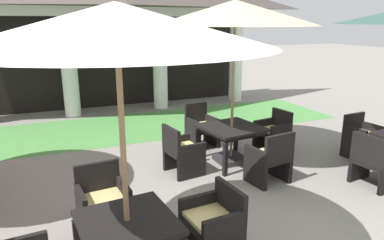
{
  "coord_description": "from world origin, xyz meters",
  "views": [
    {
      "loc": [
        -2.01,
        -3.41,
        2.61
      ],
      "look_at": [
        0.07,
        1.54,
        1.12
      ],
      "focal_mm": 33.64,
      "sensor_mm": 36.0,
      "label": 1
    }
  ],
  "objects_px": {
    "patio_umbrella_mid_right": "(235,14)",
    "patio_chair_mid_right_east": "(273,133)",
    "patio_chair_far_back_north": "(361,137)",
    "patio_table_mid_right": "(232,131)",
    "patio_chair_mid_right_north": "(201,128)",
    "patio_chair_mid_right_south": "(270,159)",
    "patio_chair_mid_right_west": "(182,152)",
    "patio_umbrella_mid_left": "(116,26)",
    "patio_chair_mid_left_north": "(103,203)",
    "patio_table_mid_left": "(127,228)",
    "patio_chair_mid_left_east": "(214,223)",
    "patio_chair_far_back_west": "(374,163)"
  },
  "relations": [
    {
      "from": "patio_chair_mid_left_north",
      "to": "patio_table_mid_right",
      "type": "height_order",
      "value": "patio_chair_mid_left_north"
    },
    {
      "from": "patio_umbrella_mid_right",
      "to": "patio_chair_mid_right_east",
      "type": "bearing_deg",
      "value": 7.8
    },
    {
      "from": "patio_umbrella_mid_left",
      "to": "patio_table_mid_right",
      "type": "relative_size",
      "value": 2.45
    },
    {
      "from": "patio_chair_mid_left_north",
      "to": "patio_chair_mid_right_north",
      "type": "xyz_separation_m",
      "value": [
        2.49,
        2.53,
        -0.01
      ]
    },
    {
      "from": "patio_chair_far_back_west",
      "to": "patio_chair_mid_right_west",
      "type": "bearing_deg",
      "value": -128.08
    },
    {
      "from": "patio_chair_mid_left_east",
      "to": "patio_chair_mid_right_north",
      "type": "relative_size",
      "value": 0.88
    },
    {
      "from": "patio_chair_mid_right_south",
      "to": "patio_chair_mid_right_east",
      "type": "distance_m",
      "value": 1.5
    },
    {
      "from": "patio_chair_mid_left_north",
      "to": "patio_chair_mid_right_east",
      "type": "relative_size",
      "value": 1.02
    },
    {
      "from": "patio_chair_mid_right_east",
      "to": "patio_chair_far_back_north",
      "type": "height_order",
      "value": "patio_chair_mid_right_east"
    },
    {
      "from": "patio_chair_mid_right_north",
      "to": "patio_chair_far_back_north",
      "type": "relative_size",
      "value": 1.08
    },
    {
      "from": "patio_chair_mid_right_north",
      "to": "patio_chair_far_back_north",
      "type": "height_order",
      "value": "patio_chair_mid_right_north"
    },
    {
      "from": "patio_table_mid_right",
      "to": "patio_chair_mid_right_west",
      "type": "height_order",
      "value": "patio_chair_mid_right_west"
    },
    {
      "from": "patio_chair_mid_left_north",
      "to": "patio_chair_mid_right_south",
      "type": "relative_size",
      "value": 0.97
    },
    {
      "from": "patio_umbrella_mid_left",
      "to": "patio_chair_mid_left_north",
      "type": "xyz_separation_m",
      "value": [
        -0.09,
        1.01,
        -2.15
      ]
    },
    {
      "from": "patio_umbrella_mid_right",
      "to": "patio_chair_far_back_west",
      "type": "height_order",
      "value": "patio_umbrella_mid_right"
    },
    {
      "from": "patio_chair_mid_right_south",
      "to": "patio_chair_mid_right_west",
      "type": "bearing_deg",
      "value": 135.01
    },
    {
      "from": "patio_chair_mid_left_east",
      "to": "patio_umbrella_mid_right",
      "type": "height_order",
      "value": "patio_umbrella_mid_right"
    },
    {
      "from": "patio_chair_mid_right_north",
      "to": "patio_table_mid_right",
      "type": "bearing_deg",
      "value": 90.0
    },
    {
      "from": "patio_chair_mid_right_east",
      "to": "patio_chair_far_back_north",
      "type": "bearing_deg",
      "value": -129.51
    },
    {
      "from": "patio_chair_far_back_west",
      "to": "patio_chair_mid_right_east",
      "type": "bearing_deg",
      "value": -170.04
    },
    {
      "from": "patio_chair_far_back_north",
      "to": "patio_umbrella_mid_right",
      "type": "bearing_deg",
      "value": -22.67
    },
    {
      "from": "patio_table_mid_right",
      "to": "patio_chair_mid_right_east",
      "type": "relative_size",
      "value": 1.35
    },
    {
      "from": "patio_chair_mid_left_north",
      "to": "patio_umbrella_mid_left",
      "type": "bearing_deg",
      "value": 90.0
    },
    {
      "from": "patio_chair_far_back_north",
      "to": "patio_table_mid_right",
      "type": "bearing_deg",
      "value": -22.67
    },
    {
      "from": "patio_chair_mid_left_north",
      "to": "patio_umbrella_mid_right",
      "type": "height_order",
      "value": "patio_umbrella_mid_right"
    },
    {
      "from": "patio_chair_mid_left_north",
      "to": "patio_table_mid_right",
      "type": "distance_m",
      "value": 3.02
    },
    {
      "from": "patio_table_mid_left",
      "to": "patio_table_mid_right",
      "type": "xyz_separation_m",
      "value": [
        2.54,
        2.48,
        0.0
      ]
    },
    {
      "from": "patio_chair_mid_left_north",
      "to": "patio_chair_mid_right_east",
      "type": "distance_m",
      "value": 4.02
    },
    {
      "from": "patio_chair_mid_left_east",
      "to": "patio_chair_far_back_north",
      "type": "bearing_deg",
      "value": -72.8
    },
    {
      "from": "patio_table_mid_right",
      "to": "patio_chair_far_back_north",
      "type": "height_order",
      "value": "patio_chair_far_back_north"
    },
    {
      "from": "patio_umbrella_mid_left",
      "to": "patio_chair_mid_right_south",
      "type": "height_order",
      "value": "patio_umbrella_mid_left"
    },
    {
      "from": "patio_chair_mid_right_north",
      "to": "patio_chair_mid_right_south",
      "type": "xyz_separation_m",
      "value": [
        0.29,
        -2.11,
        0.02
      ]
    },
    {
      "from": "patio_chair_mid_left_east",
      "to": "patio_chair_mid_right_west",
      "type": "height_order",
      "value": "patio_chair_mid_right_west"
    },
    {
      "from": "patio_umbrella_mid_right",
      "to": "patio_chair_mid_right_west",
      "type": "xyz_separation_m",
      "value": [
        -1.06,
        -0.14,
        -2.32
      ]
    },
    {
      "from": "patio_table_mid_left",
      "to": "patio_chair_mid_right_south",
      "type": "distance_m",
      "value": 3.05
    },
    {
      "from": "patio_table_mid_left",
      "to": "patio_chair_mid_right_north",
      "type": "height_order",
      "value": "patio_chair_mid_right_north"
    },
    {
      "from": "patio_chair_mid_left_east",
      "to": "patio_umbrella_mid_right",
      "type": "relative_size",
      "value": 0.26
    },
    {
      "from": "patio_chair_far_back_west",
      "to": "patio_chair_far_back_north",
      "type": "bearing_deg",
      "value": 134.8
    },
    {
      "from": "patio_table_mid_right",
      "to": "patio_table_mid_left",
      "type": "bearing_deg",
      "value": -135.69
    },
    {
      "from": "patio_umbrella_mid_right",
      "to": "patio_chair_far_back_north",
      "type": "bearing_deg",
      "value": -16.63
    },
    {
      "from": "patio_umbrella_mid_left",
      "to": "patio_chair_mid_right_south",
      "type": "xyz_separation_m",
      "value": [
        2.68,
        1.42,
        -2.15
      ]
    },
    {
      "from": "patio_umbrella_mid_left",
      "to": "patio_chair_mid_right_north",
      "type": "xyz_separation_m",
      "value": [
        2.4,
        3.54,
        -2.17
      ]
    },
    {
      "from": "patio_chair_mid_right_west",
      "to": "patio_umbrella_mid_right",
      "type": "bearing_deg",
      "value": 90.0
    },
    {
      "from": "patio_chair_mid_left_east",
      "to": "patio_table_mid_left",
      "type": "bearing_deg",
      "value": 90.0
    },
    {
      "from": "patio_umbrella_mid_right",
      "to": "patio_chair_mid_right_east",
      "type": "xyz_separation_m",
      "value": [
        1.05,
        0.14,
        -2.31
      ]
    },
    {
      "from": "patio_table_mid_right",
      "to": "patio_chair_mid_left_east",
      "type": "bearing_deg",
      "value": -122.67
    },
    {
      "from": "patio_chair_mid_left_north",
      "to": "patio_chair_mid_right_east",
      "type": "xyz_separation_m",
      "value": [
        3.68,
        1.61,
        -0.0
      ]
    },
    {
      "from": "patio_umbrella_mid_left",
      "to": "patio_chair_mid_left_north",
      "type": "height_order",
      "value": "patio_umbrella_mid_left"
    },
    {
      "from": "patio_chair_mid_right_north",
      "to": "patio_chair_mid_right_east",
      "type": "height_order",
      "value": "patio_chair_mid_right_north"
    },
    {
      "from": "patio_chair_mid_right_east",
      "to": "patio_chair_mid_right_north",
      "type": "bearing_deg",
      "value": 44.84
    }
  ]
}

